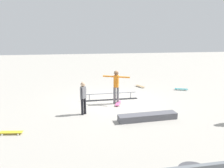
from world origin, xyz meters
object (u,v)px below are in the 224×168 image
object	(u,v)px
skater_main	(116,85)
bystander_grey_shirt	(83,96)
loose_skateboard_yellow	(11,132)
loose_skateboard_teal	(181,89)
loose_skateboard_natural	(140,86)
skate_ledge	(148,117)
grind_rail	(110,97)
skateboard_main	(118,103)

from	to	relation	value
skater_main	bystander_grey_shirt	world-z (taller)	skater_main
loose_skateboard_yellow	loose_skateboard_teal	bearing A→B (deg)	35.47
bystander_grey_shirt	loose_skateboard_yellow	world-z (taller)	bystander_grey_shirt
bystander_grey_shirt	loose_skateboard_natural	world-z (taller)	bystander_grey_shirt
loose_skateboard_natural	skate_ledge	bearing A→B (deg)	142.46
loose_skateboard_teal	loose_skateboard_yellow	xyz separation A→B (m)	(9.03, 4.66, 0.00)
grind_rail	loose_skateboard_yellow	distance (m)	5.41
grind_rail	skate_ledge	distance (m)	3.23
skate_ledge	skateboard_main	bearing A→B (deg)	-70.06
skate_ledge	loose_skateboard_yellow	world-z (taller)	skate_ledge
skater_main	loose_skateboard_yellow	world-z (taller)	skater_main
skater_main	bystander_grey_shirt	xyz separation A→B (m)	(1.72, 1.24, -0.17)
grind_rail	loose_skateboard_natural	bearing A→B (deg)	-135.50
skateboard_main	loose_skateboard_teal	world-z (taller)	same
skate_ledge	skateboard_main	distance (m)	2.33
bystander_grey_shirt	loose_skateboard_teal	xyz separation A→B (m)	(-6.39, -3.16, -0.76)
skateboard_main	loose_skateboard_natural	size ratio (longest dim) A/B	1.01
grind_rail	loose_skateboard_natural	distance (m)	3.53
grind_rail	bystander_grey_shirt	bearing A→B (deg)	50.88
loose_skateboard_yellow	skate_ledge	bearing A→B (deg)	12.23
grind_rail	loose_skateboard_natural	world-z (taller)	grind_rail
loose_skateboard_teal	loose_skateboard_natural	size ratio (longest dim) A/B	1.01
grind_rail	skateboard_main	size ratio (longest dim) A/B	3.69
bystander_grey_shirt	loose_skateboard_natural	distance (m)	6.04
loose_skateboard_yellow	grind_rail	bearing A→B (deg)	47.46
skater_main	skateboard_main	world-z (taller)	skater_main
skater_main	skateboard_main	xyz separation A→B (m)	(-0.06, 0.17, -0.93)
skate_ledge	skateboard_main	world-z (taller)	skate_ledge
skate_ledge	loose_skateboard_yellow	size ratio (longest dim) A/B	3.04
skateboard_main	loose_skateboard_yellow	xyz separation A→B (m)	(4.43, 2.56, 0.00)
grind_rail	loose_skateboard_yellow	size ratio (longest dim) A/B	3.69
skate_ledge	bystander_grey_shirt	size ratio (longest dim) A/B	1.69
grind_rail	skater_main	xyz separation A→B (m)	(-0.18, 0.69, 0.83)
loose_skateboard_teal	loose_skateboard_natural	xyz separation A→B (m)	(2.35, -1.26, 0.00)
grind_rail	skater_main	world-z (taller)	skater_main
bystander_grey_shirt	loose_skateboard_natural	size ratio (longest dim) A/B	1.81
skateboard_main	bystander_grey_shirt	distance (m)	2.21
skater_main	loose_skateboard_natural	bearing A→B (deg)	-99.40
skater_main	loose_skateboard_yellow	bearing A→B (deg)	58.64
grind_rail	skater_main	size ratio (longest dim) A/B	1.76
skateboard_main	bystander_grey_shirt	xyz separation A→B (m)	(1.79, 1.06, 0.76)
grind_rail	skater_main	distance (m)	1.10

